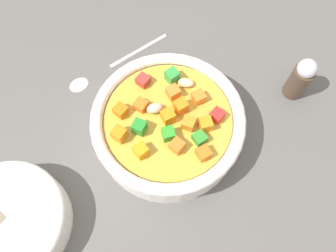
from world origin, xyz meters
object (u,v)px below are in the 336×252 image
spoon (107,68)px  pepper_shaker (301,78)px  soup_bowl_main (168,125)px  side_bowl_small (9,222)px

spoon → pepper_shaker: 30.46cm
pepper_shaker → spoon: bearing=117.8°
soup_bowl_main → side_bowl_small: soup_bowl_main is taller
soup_bowl_main → side_bowl_small: size_ratio=1.40×
spoon → side_bowl_small: 27.03cm
spoon → side_bowl_small: size_ratio=1.19×
soup_bowl_main → pepper_shaker: size_ratio=2.68×
soup_bowl_main → spoon: bearing=77.0°
soup_bowl_main → spoon: (3.47, 14.97, -3.01)cm
spoon → soup_bowl_main: bearing=95.8°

